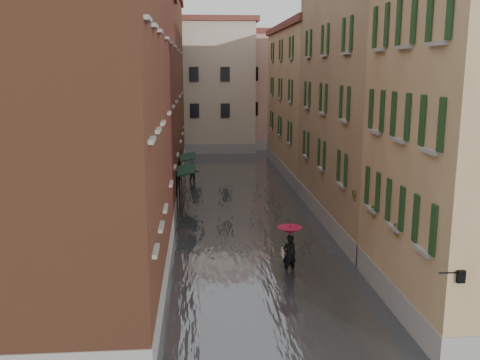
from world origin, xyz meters
name	(u,v)px	position (x,y,z in m)	size (l,w,h in m)	color
ground	(270,294)	(0.00, 0.00, 0.00)	(120.00, 120.00, 0.00)	slate
floodwater	(242,206)	(0.00, 13.00, 0.10)	(10.00, 60.00, 0.20)	#505559
building_left_near	(60,134)	(-7.00, -2.00, 6.50)	(6.00, 8.00, 13.00)	brown
building_left_mid	(114,113)	(-7.00, 9.00, 6.25)	(6.00, 14.00, 12.50)	#582B1B
building_left_far	(142,88)	(-7.00, 24.00, 7.00)	(6.00, 16.00, 14.00)	brown
building_right_mid	(379,107)	(7.00, 9.00, 6.50)	(6.00, 14.00, 13.00)	#9C8A5E
building_right_far	(317,103)	(7.00, 24.00, 5.75)	(6.00, 16.00, 11.50)	#95724C
building_end_cream	(194,88)	(-3.00, 38.00, 6.50)	(12.00, 9.00, 13.00)	#C3AE9B
building_end_pink	(276,92)	(6.00, 40.00, 6.00)	(10.00, 9.00, 12.00)	#A87F76
awning_near	(185,171)	(-3.48, 12.67, 2.48)	(1.09, 3.39, 2.80)	#163323
awning_far	(187,158)	(-3.49, 17.43, 2.47)	(1.09, 3.10, 2.80)	#163323
wall_lantern	(459,276)	(4.33, -6.00, 3.01)	(0.71, 0.22, 0.35)	black
window_planters	(378,202)	(4.12, 0.18, 3.51)	(0.59, 5.83, 0.84)	brown
pedestrian_main	(289,245)	(1.06, 1.94, 1.30)	(1.07, 1.07, 2.06)	black
pedestrian_far	(194,173)	(-3.06, 20.40, 0.86)	(0.83, 0.65, 1.71)	black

